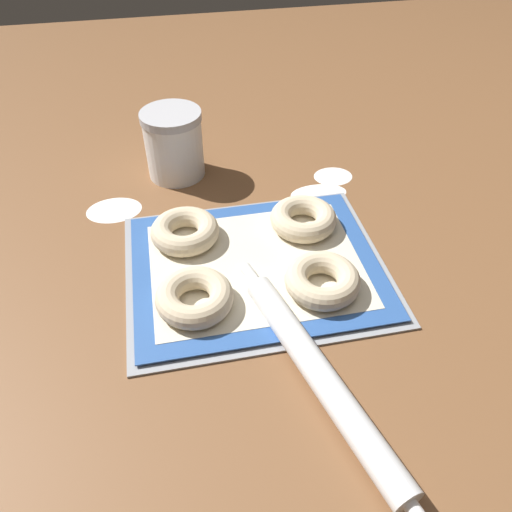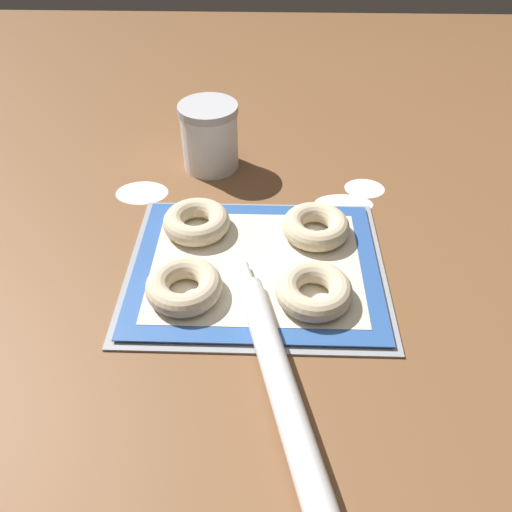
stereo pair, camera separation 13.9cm
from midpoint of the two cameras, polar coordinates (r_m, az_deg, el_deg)
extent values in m
plane|color=brown|center=(0.84, -3.77, -2.25)|extent=(2.80, 2.80, 0.00)
cube|color=#93969B|center=(0.84, -4.71, -1.66)|extent=(0.43, 0.36, 0.01)
cube|color=#2D569E|center=(0.84, -4.73, -1.40)|extent=(0.41, 0.33, 0.00)
cube|color=beige|center=(0.84, -4.73, -1.38)|extent=(0.35, 0.27, 0.00)
torus|color=beige|center=(0.77, -12.20, -5.04)|extent=(0.12, 0.12, 0.04)
torus|color=beige|center=(0.78, 2.63, -3.19)|extent=(0.12, 0.12, 0.04)
torus|color=beige|center=(0.89, -12.57, 2.47)|extent=(0.12, 0.12, 0.04)
torus|color=beige|center=(0.90, 1.06, 3.98)|extent=(0.12, 0.12, 0.04)
cylinder|color=white|center=(1.07, -13.11, 11.76)|extent=(0.12, 0.12, 0.12)
cylinder|color=#B2B2B7|center=(1.03, -13.72, 15.08)|extent=(0.12, 0.12, 0.02)
cylinder|color=silver|center=(0.68, 1.48, -14.02)|extent=(0.13, 0.37, 0.04)
cylinder|color=silver|center=(0.80, -5.44, -2.73)|extent=(0.03, 0.05, 0.02)
ellipsoid|color=white|center=(1.03, -19.74, 4.75)|extent=(0.11, 0.08, 0.00)
ellipsoid|color=white|center=(1.01, 3.31, 6.95)|extent=(0.12, 0.06, 0.00)
ellipsoid|color=white|center=(1.07, 5.14, 8.88)|extent=(0.08, 0.07, 0.00)
camera|label=1|loc=(0.07, -94.83, -4.42)|focal=35.00mm
camera|label=2|loc=(0.07, 85.17, 4.42)|focal=35.00mm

